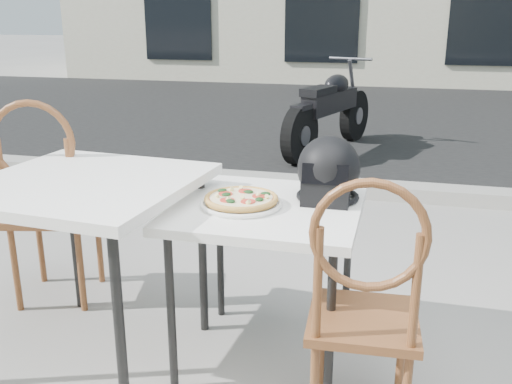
% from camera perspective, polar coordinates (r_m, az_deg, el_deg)
% --- Properties ---
extents(street_asphalt, '(30.00, 8.00, 0.00)m').
position_cam_1_polar(street_asphalt, '(8.87, 13.69, 7.16)').
color(street_asphalt, black).
rests_on(street_asphalt, ground).
extents(curb, '(30.00, 0.25, 0.12)m').
position_cam_1_polar(curb, '(4.96, 12.82, 0.16)').
color(curb, '#9A9790').
rests_on(curb, ground).
extents(cafe_table_main, '(0.77, 0.77, 0.73)m').
position_cam_1_polar(cafe_table_main, '(2.39, 1.14, -2.72)').
color(cafe_table_main, white).
rests_on(cafe_table_main, ground).
extents(plate, '(0.34, 0.34, 0.02)m').
position_cam_1_polar(plate, '(2.34, -1.49, -1.19)').
color(plate, white).
rests_on(plate, cafe_table_main).
extents(pizza, '(0.34, 0.34, 0.04)m').
position_cam_1_polar(pizza, '(2.33, -1.49, -0.64)').
color(pizza, gold).
rests_on(pizza, plate).
extents(helmet, '(0.27, 0.28, 0.27)m').
position_cam_1_polar(helmet, '(2.41, 7.24, 1.97)').
color(helmet, black).
rests_on(helmet, cafe_table_main).
extents(cafe_chair_main, '(0.41, 0.41, 1.01)m').
position_cam_1_polar(cafe_chair_main, '(2.00, 10.83, -10.34)').
color(cafe_chair_main, brown).
rests_on(cafe_chair_main, ground).
extents(cafe_table_side, '(0.95, 0.95, 0.83)m').
position_cam_1_polar(cafe_table_side, '(2.48, -16.67, -0.44)').
color(cafe_table_side, white).
rests_on(cafe_table_side, ground).
extents(cafe_chair_side, '(0.51, 0.51, 1.10)m').
position_cam_1_polar(cafe_chair_side, '(3.09, -20.23, -0.10)').
color(cafe_chair_side, brown).
rests_on(cafe_chair_side, ground).
extents(motorcycle, '(0.79, 1.98, 1.02)m').
position_cam_1_polar(motorcycle, '(6.49, 7.42, 7.94)').
color(motorcycle, black).
rests_on(motorcycle, street_asphalt).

